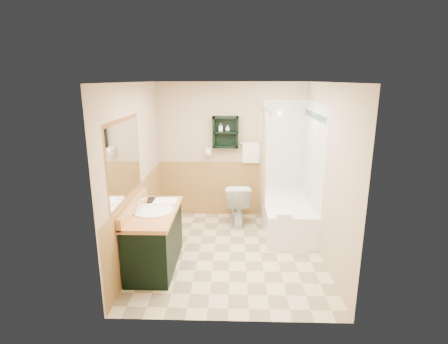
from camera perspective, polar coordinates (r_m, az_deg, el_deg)
floor at (r=5.22m, az=0.95°, el=-12.93°), size 3.00×3.00×0.00m
back_wall at (r=6.26m, az=1.19°, el=3.51°), size 2.60×0.04×2.40m
left_wall at (r=4.97m, az=-14.38°, el=0.02°), size 0.04×3.00×2.40m
right_wall at (r=4.94m, az=16.50°, el=-0.21°), size 0.04×3.00×2.40m
ceiling at (r=4.61m, az=1.08°, el=14.69°), size 2.60×3.00×0.04m
wainscot_left at (r=5.18m, az=-13.51°, el=-7.48°), size 2.98×2.98×1.00m
wainscot_back at (r=6.40m, az=1.15°, el=-2.70°), size 2.58×2.58×1.00m
mirror_frame at (r=4.38m, az=-15.94°, el=1.96°), size 1.30×1.30×1.00m
mirror_glass at (r=4.37m, az=-15.88°, el=1.96°), size 1.20×1.20×0.90m
tile_right at (r=5.68m, az=14.14°, el=0.31°), size 1.50×1.50×2.10m
tile_back at (r=6.32m, az=10.51°, el=1.99°), size 0.95×0.95×2.10m
tile_accent at (r=5.53m, az=14.59°, el=8.86°), size 1.50×1.50×0.10m
wall_shelf at (r=6.09m, az=0.25°, el=6.53°), size 0.45×0.15×0.55m
hair_dryer at (r=6.19m, az=-2.53°, el=3.37°), size 0.10×0.24×0.18m
towel_bar at (r=6.17m, az=4.45°, el=4.72°), size 0.40×0.06×0.40m
curtain_rod at (r=5.40m, az=6.87°, el=10.17°), size 0.03×1.60×0.03m
shower_curtain at (r=5.71m, az=6.46°, el=1.78°), size 1.05×1.05×1.70m
vanity at (r=4.81m, az=-11.25°, el=-10.62°), size 0.59×1.22×0.78m
bathtub at (r=5.89m, az=10.17°, el=-7.07°), size 0.76×1.50×0.51m
toilet at (r=6.03m, az=2.15°, el=-5.18°), size 0.45×0.77×0.73m
counter_towel at (r=4.91m, az=-9.56°, el=-4.81°), size 0.31×0.24×0.04m
vanity_book at (r=5.00m, az=-12.44°, el=-3.37°), size 0.18×0.05×0.24m
tub_towel at (r=5.15m, az=9.67°, el=-6.87°), size 0.22×0.18×0.07m
soap_bottle_a at (r=6.08m, az=-0.57°, el=6.97°), size 0.09×0.15×0.06m
soap_bottle_b at (r=6.07m, az=0.58°, el=7.05°), size 0.09×0.11×0.08m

